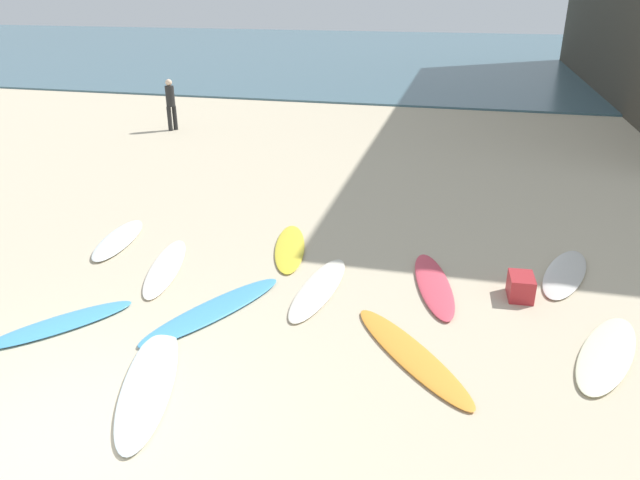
% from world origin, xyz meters
% --- Properties ---
extents(ground_plane, '(120.00, 120.00, 0.00)m').
position_xyz_m(ground_plane, '(0.00, 0.00, 0.00)').
color(ground_plane, beige).
extents(ocean_water, '(120.00, 40.00, 0.08)m').
position_xyz_m(ocean_water, '(0.00, 39.29, 0.04)').
color(ocean_water, '#426675').
rests_on(ocean_water, ground_plane).
extents(surfboard_0, '(1.59, 2.50, 0.08)m').
position_xyz_m(surfboard_0, '(0.45, 2.90, 0.04)').
color(surfboard_0, '#469BD3').
rests_on(surfboard_0, ground_plane).
extents(surfboard_1, '(0.88, 1.99, 0.09)m').
position_xyz_m(surfboard_1, '(-2.28, 4.84, 0.04)').
color(surfboard_1, white).
rests_on(surfboard_1, ground_plane).
extents(surfboard_2, '(0.71, 2.24, 0.06)m').
position_xyz_m(surfboard_2, '(1.76, 3.92, 0.03)').
color(surfboard_2, silver).
rests_on(surfboard_2, ground_plane).
extents(surfboard_3, '(1.95, 2.20, 0.06)m').
position_xyz_m(surfboard_3, '(3.33, 2.49, 0.03)').
color(surfboard_3, orange).
rests_on(surfboard_3, ground_plane).
extents(surfboard_4, '(1.00, 2.29, 0.08)m').
position_xyz_m(surfboard_4, '(3.48, 4.47, 0.04)').
color(surfboard_4, '#E04557').
rests_on(surfboard_4, ground_plane).
extents(surfboard_5, '(1.29, 2.15, 0.08)m').
position_xyz_m(surfboard_5, '(5.75, 3.10, 0.04)').
color(surfboard_5, '#F2EEC3').
rests_on(surfboard_5, ground_plane).
extents(surfboard_6, '(1.05, 2.28, 0.06)m').
position_xyz_m(surfboard_6, '(-0.90, 4.02, 0.03)').
color(surfboard_6, white).
rests_on(surfboard_6, ground_plane).
extents(surfboard_7, '(1.03, 2.17, 0.06)m').
position_xyz_m(surfboard_7, '(0.88, 5.28, 0.03)').
color(surfboard_7, yellow).
rests_on(surfboard_7, ground_plane).
extents(surfboard_8, '(1.61, 1.87, 0.08)m').
position_xyz_m(surfboard_8, '(-1.44, 2.03, 0.04)').
color(surfboard_8, '#479ED3').
rests_on(surfboard_8, ground_plane).
extents(surfboard_9, '(1.35, 2.50, 0.08)m').
position_xyz_m(surfboard_9, '(0.39, 1.15, 0.04)').
color(surfboard_9, white).
rests_on(surfboard_9, ground_plane).
extents(surfboard_10, '(1.14, 2.12, 0.07)m').
position_xyz_m(surfboard_10, '(5.53, 5.39, 0.03)').
color(surfboard_10, silver).
rests_on(surfboard_10, ground_plane).
extents(beachgoer_near, '(0.38, 0.38, 1.63)m').
position_xyz_m(beachgoer_near, '(-5.56, 13.43, 0.90)').
color(beachgoer_near, black).
rests_on(beachgoer_near, ground_plane).
extents(beach_cooler, '(0.39, 0.53, 0.36)m').
position_xyz_m(beach_cooler, '(4.76, 4.44, 0.18)').
color(beach_cooler, '#B2282D').
rests_on(beach_cooler, ground_plane).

